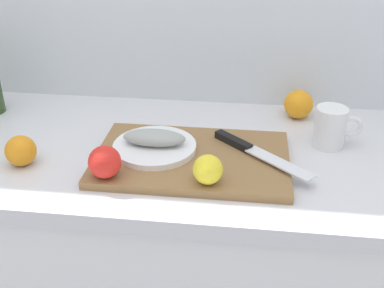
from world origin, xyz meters
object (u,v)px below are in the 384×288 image
fish_fillet (154,138)px  lemon_0 (208,170)px  chef_knife (249,148)px  coffee_mug_0 (331,127)px  white_plate (155,147)px  cutting_board (192,159)px

fish_fillet → lemon_0: lemon_0 is taller
chef_knife → coffee_mug_0: coffee_mug_0 is taller
fish_fillet → lemon_0: 0.19m
fish_fillet → white_plate: bearing=0.0°
lemon_0 → coffee_mug_0: 0.37m
cutting_board → chef_knife: (0.13, 0.03, 0.02)m
chef_knife → lemon_0: size_ratio=3.63×
chef_knife → fish_fillet: bearing=-133.6°
coffee_mug_0 → white_plate: bearing=-165.6°
cutting_board → lemon_0: (0.05, -0.11, 0.04)m
chef_knife → coffee_mug_0: bearing=66.0°
lemon_0 → chef_knife: bearing=59.5°
white_plate → lemon_0: 0.19m
cutting_board → coffee_mug_0: coffee_mug_0 is taller
cutting_board → chef_knife: size_ratio=1.95×
white_plate → chef_knife: size_ratio=0.86×
white_plate → lemon_0: size_ratio=3.11×
cutting_board → coffee_mug_0: 0.36m
white_plate → fish_fillet: (-0.00, 0.00, 0.03)m
cutting_board → fish_fillet: size_ratio=3.03×
cutting_board → coffee_mug_0: size_ratio=3.87×
cutting_board → coffee_mug_0: bearing=20.5°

